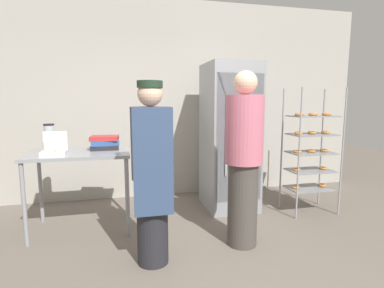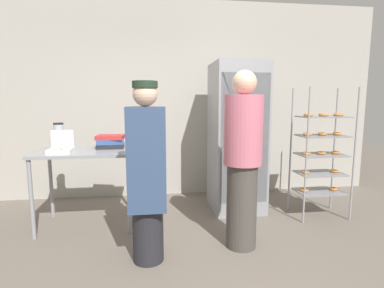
% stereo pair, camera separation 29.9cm
% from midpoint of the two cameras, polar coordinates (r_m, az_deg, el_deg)
% --- Properties ---
extents(ground_plane, '(14.00, 14.00, 0.00)m').
position_cam_midpoint_polar(ground_plane, '(2.81, 0.35, -23.72)').
color(ground_plane, '#6B6056').
extents(back_wall, '(6.40, 0.12, 3.00)m').
position_cam_midpoint_polar(back_wall, '(4.75, -6.49, 8.29)').
color(back_wall, '#ADA89E').
rests_on(back_wall, ground_plane).
extents(refrigerator, '(0.67, 0.77, 1.99)m').
position_cam_midpoint_polar(refrigerator, '(4.13, 5.13, 1.31)').
color(refrigerator, gray).
rests_on(refrigerator, ground_plane).
extents(baking_rack, '(0.65, 0.44, 1.65)m').
position_cam_midpoint_polar(baking_rack, '(4.21, 19.88, -1.20)').
color(baking_rack, '#93969B').
rests_on(baking_rack, ground_plane).
extents(prep_counter, '(1.11, 0.72, 0.92)m').
position_cam_midpoint_polar(prep_counter, '(3.69, -22.79, -3.04)').
color(prep_counter, gray).
rests_on(prep_counter, ground_plane).
extents(donut_box, '(0.25, 0.21, 0.25)m').
position_cam_midpoint_polar(donut_box, '(3.54, -27.02, -1.22)').
color(donut_box, white).
rests_on(donut_box, prep_counter).
extents(blender_pitcher, '(0.15, 0.15, 0.31)m').
position_cam_midpoint_polar(blender_pitcher, '(3.95, -27.49, 0.95)').
color(blender_pitcher, black).
rests_on(blender_pitcher, prep_counter).
extents(binder_stack, '(0.34, 0.28, 0.16)m').
position_cam_midpoint_polar(binder_stack, '(3.74, -18.52, 0.23)').
color(binder_stack, '#232328').
rests_on(binder_stack, prep_counter).
extents(person_baker, '(0.35, 0.37, 1.66)m').
position_cam_midpoint_polar(person_baker, '(2.71, -10.86, -5.23)').
color(person_baker, '#232328').
rests_on(person_baker, ground_plane).
extents(person_customer, '(0.38, 0.38, 1.78)m').
position_cam_midpoint_polar(person_customer, '(3.04, 7.05, -2.84)').
color(person_customer, '#47423D').
rests_on(person_customer, ground_plane).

